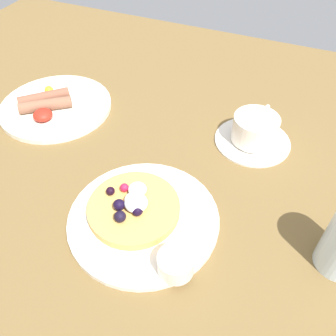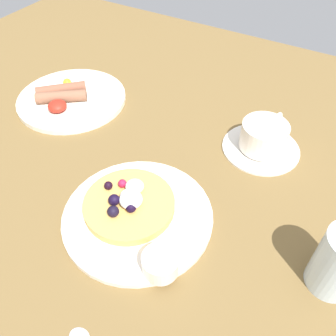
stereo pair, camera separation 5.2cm
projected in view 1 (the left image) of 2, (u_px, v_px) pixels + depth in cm
name	position (u px, v px, depth cm)	size (l,w,h in cm)	color
ground_plane	(131.00, 199.00, 62.16)	(153.99, 135.05, 3.00)	brown
pancake_plate	(144.00, 219.00, 56.60)	(24.29, 24.29, 1.04)	white
pancake_with_berries	(134.00, 206.00, 56.28)	(14.91, 14.91, 3.70)	#D6A250
syrup_ramekin	(176.00, 263.00, 48.71)	(5.24, 5.24, 3.09)	white
breakfast_plate	(56.00, 106.00, 77.93)	(24.29, 24.29, 1.17)	white
fried_breakfast	(45.00, 102.00, 76.23)	(11.83, 13.35, 2.72)	brown
coffee_saucer	(252.00, 140.00, 70.24)	(14.97, 14.97, 0.82)	white
coffee_cup	(255.00, 128.00, 68.13)	(8.80, 11.62, 5.14)	white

